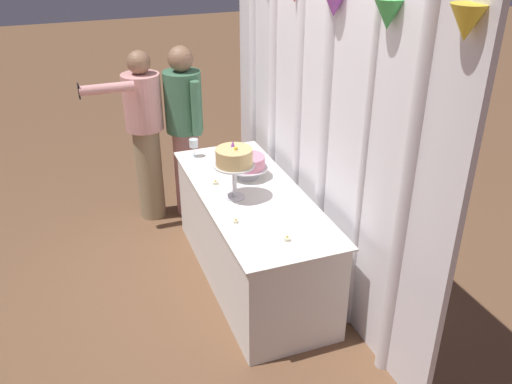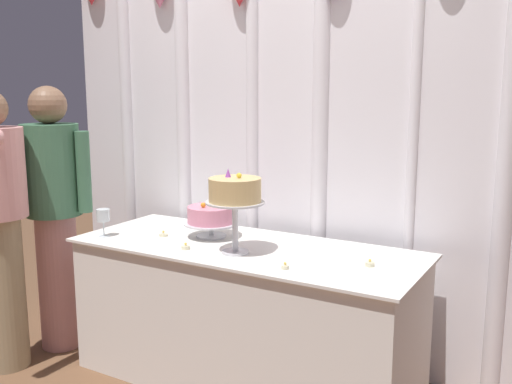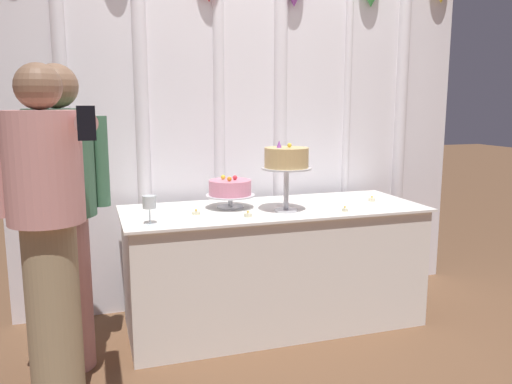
{
  "view_description": "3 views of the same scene",
  "coord_description": "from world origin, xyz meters",
  "px_view_note": "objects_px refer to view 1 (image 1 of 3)",
  "views": [
    {
      "loc": [
        3.47,
        -1.15,
        2.72
      ],
      "look_at": [
        0.13,
        0.09,
        0.85
      ],
      "focal_mm": 38.66,
      "sensor_mm": 36.0,
      "label": 1
    },
    {
      "loc": [
        1.57,
        -2.47,
        1.61
      ],
      "look_at": [
        0.02,
        0.18,
        1.07
      ],
      "focal_mm": 40.38,
      "sensor_mm": 36.0,
      "label": 2
    },
    {
      "loc": [
        -1.1,
        -2.94,
        1.44
      ],
      "look_at": [
        -0.08,
        0.23,
        0.86
      ],
      "focal_mm": 36.17,
      "sensor_mm": 36.0,
      "label": 3
    }
  ],
  "objects_px": {
    "wine_glass": "(194,144)",
    "guest_man_pink_jacket": "(185,126)",
    "tealight_near_right": "(236,221)",
    "tealight_far_left": "(224,166)",
    "guest_man_dark_suit": "(145,130)",
    "tealight_near_left": "(215,183)",
    "cake_display_nearleft": "(248,163)",
    "cake_display_nearright": "(234,159)",
    "cake_table": "(251,236)",
    "tealight_far_right": "(287,239)"
  },
  "relations": [
    {
      "from": "cake_display_nearright",
      "to": "tealight_far_right",
      "type": "height_order",
      "value": "cake_display_nearright"
    },
    {
      "from": "cake_table",
      "to": "cake_display_nearright",
      "type": "bearing_deg",
      "value": -78.66
    },
    {
      "from": "cake_display_nearright",
      "to": "guest_man_dark_suit",
      "type": "relative_size",
      "value": 0.27
    },
    {
      "from": "tealight_near_left",
      "to": "guest_man_pink_jacket",
      "type": "xyz_separation_m",
      "value": [
        -1.01,
        0.01,
        0.1
      ]
    },
    {
      "from": "cake_display_nearleft",
      "to": "tealight_far_left",
      "type": "bearing_deg",
      "value": -152.83
    },
    {
      "from": "wine_glass",
      "to": "tealight_near_right",
      "type": "relative_size",
      "value": 4.42
    },
    {
      "from": "cake_display_nearright",
      "to": "guest_man_dark_suit",
      "type": "distance_m",
      "value": 1.41
    },
    {
      "from": "cake_display_nearleft",
      "to": "tealight_near_right",
      "type": "bearing_deg",
      "value": -26.54
    },
    {
      "from": "tealight_near_right",
      "to": "guest_man_dark_suit",
      "type": "bearing_deg",
      "value": -169.43
    },
    {
      "from": "wine_glass",
      "to": "cake_table",
      "type": "bearing_deg",
      "value": 15.97
    },
    {
      "from": "cake_table",
      "to": "guest_man_pink_jacket",
      "type": "bearing_deg",
      "value": -170.9
    },
    {
      "from": "cake_table",
      "to": "tealight_far_left",
      "type": "distance_m",
      "value": 0.65
    },
    {
      "from": "cake_display_nearright",
      "to": "guest_man_dark_suit",
      "type": "height_order",
      "value": "guest_man_dark_suit"
    },
    {
      "from": "guest_man_pink_jacket",
      "to": "guest_man_dark_suit",
      "type": "xyz_separation_m",
      "value": [
        -0.05,
        -0.36,
        -0.01
      ]
    },
    {
      "from": "cake_table",
      "to": "guest_man_dark_suit",
      "type": "distance_m",
      "value": 1.5
    },
    {
      "from": "tealight_far_left",
      "to": "guest_man_dark_suit",
      "type": "distance_m",
      "value": 0.94
    },
    {
      "from": "cake_display_nearright",
      "to": "tealight_near_left",
      "type": "xyz_separation_m",
      "value": [
        -0.27,
        -0.07,
        -0.3
      ]
    },
    {
      "from": "cake_display_nearleft",
      "to": "tealight_near_left",
      "type": "distance_m",
      "value": 0.3
    },
    {
      "from": "cake_display_nearleft",
      "to": "guest_man_dark_suit",
      "type": "height_order",
      "value": "guest_man_dark_suit"
    },
    {
      "from": "guest_man_pink_jacket",
      "to": "cake_table",
      "type": "bearing_deg",
      "value": 9.1
    },
    {
      "from": "cake_display_nearright",
      "to": "tealight_near_left",
      "type": "height_order",
      "value": "cake_display_nearright"
    },
    {
      "from": "tealight_near_left",
      "to": "guest_man_dark_suit",
      "type": "height_order",
      "value": "guest_man_dark_suit"
    },
    {
      "from": "tealight_far_right",
      "to": "tealight_far_left",
      "type": "bearing_deg",
      "value": -177.8
    },
    {
      "from": "cake_display_nearright",
      "to": "guest_man_pink_jacket",
      "type": "distance_m",
      "value": 1.3
    },
    {
      "from": "cake_display_nearleft",
      "to": "tealight_near_right",
      "type": "height_order",
      "value": "cake_display_nearleft"
    },
    {
      "from": "tealight_far_left",
      "to": "guest_man_dark_suit",
      "type": "xyz_separation_m",
      "value": [
        -0.79,
        -0.51,
        0.1
      ]
    },
    {
      "from": "wine_glass",
      "to": "guest_man_pink_jacket",
      "type": "xyz_separation_m",
      "value": [
        -0.44,
        0.03,
        -0.0
      ]
    },
    {
      "from": "tealight_near_right",
      "to": "guest_man_pink_jacket",
      "type": "relative_size",
      "value": 0.02
    },
    {
      "from": "cake_display_nearleft",
      "to": "tealight_far_left",
      "type": "distance_m",
      "value": 0.3
    },
    {
      "from": "tealight_near_left",
      "to": "cake_table",
      "type": "bearing_deg",
      "value": 41.52
    },
    {
      "from": "tealight_far_right",
      "to": "guest_man_dark_suit",
      "type": "xyz_separation_m",
      "value": [
        -2.01,
        -0.55,
        0.09
      ]
    },
    {
      "from": "cake_display_nearleft",
      "to": "guest_man_pink_jacket",
      "type": "xyz_separation_m",
      "value": [
        -0.98,
        -0.27,
        -0.0
      ]
    },
    {
      "from": "cake_display_nearright",
      "to": "tealight_far_right",
      "type": "distance_m",
      "value": 0.75
    },
    {
      "from": "tealight_near_left",
      "to": "tealight_far_right",
      "type": "bearing_deg",
      "value": 12.17
    },
    {
      "from": "tealight_near_left",
      "to": "guest_man_dark_suit",
      "type": "distance_m",
      "value": 1.13
    },
    {
      "from": "tealight_near_right",
      "to": "guest_man_pink_jacket",
      "type": "xyz_separation_m",
      "value": [
        -1.63,
        0.05,
        0.1
      ]
    },
    {
      "from": "cake_display_nearright",
      "to": "tealight_near_left",
      "type": "bearing_deg",
      "value": -165.01
    },
    {
      "from": "wine_glass",
      "to": "guest_man_pink_jacket",
      "type": "bearing_deg",
      "value": 176.03
    },
    {
      "from": "wine_glass",
      "to": "guest_man_dark_suit",
      "type": "distance_m",
      "value": 0.6
    },
    {
      "from": "cake_table",
      "to": "tealight_far_right",
      "type": "distance_m",
      "value": 0.81
    },
    {
      "from": "wine_glass",
      "to": "tealight_far_left",
      "type": "relative_size",
      "value": 3.11
    },
    {
      "from": "tealight_near_right",
      "to": "guest_man_dark_suit",
      "type": "xyz_separation_m",
      "value": [
        -1.68,
        -0.31,
        0.1
      ]
    },
    {
      "from": "tealight_far_left",
      "to": "tealight_near_left",
      "type": "xyz_separation_m",
      "value": [
        0.28,
        -0.16,
        0.0
      ]
    },
    {
      "from": "cake_display_nearright",
      "to": "tealight_near_right",
      "type": "relative_size",
      "value": 12.03
    },
    {
      "from": "guest_man_pink_jacket",
      "to": "tealight_near_right",
      "type": "bearing_deg",
      "value": -1.72
    },
    {
      "from": "cake_display_nearleft",
      "to": "cake_display_nearright",
      "type": "xyz_separation_m",
      "value": [
        0.3,
        -0.21,
        0.19
      ]
    },
    {
      "from": "tealight_far_left",
      "to": "tealight_near_left",
      "type": "relative_size",
      "value": 1.1
    },
    {
      "from": "wine_glass",
      "to": "tealight_far_right",
      "type": "distance_m",
      "value": 1.53
    },
    {
      "from": "cake_table",
      "to": "guest_man_dark_suit",
      "type": "relative_size",
      "value": 1.19
    },
    {
      "from": "wine_glass",
      "to": "guest_man_dark_suit",
      "type": "xyz_separation_m",
      "value": [
        -0.5,
        -0.33,
        -0.01
      ]
    }
  ]
}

